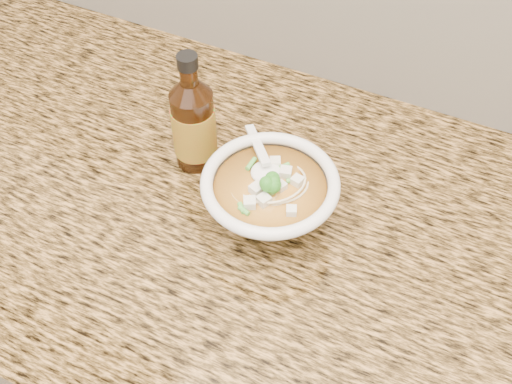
% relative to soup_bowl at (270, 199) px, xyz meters
% --- Properties ---
extents(counter_slab, '(4.00, 0.68, 0.04)m').
position_rel_soup_bowl_xyz_m(counter_slab, '(0.12, 0.00, -0.06)').
color(counter_slab, '#AA793E').
rests_on(counter_slab, cabinet).
extents(soup_bowl, '(0.18, 0.18, 0.10)m').
position_rel_soup_bowl_xyz_m(soup_bowl, '(0.00, 0.00, 0.00)').
color(soup_bowl, white).
rests_on(soup_bowl, counter_slab).
extents(hot_sauce_bottle, '(0.07, 0.07, 0.19)m').
position_rel_soup_bowl_xyz_m(hot_sauce_bottle, '(-0.14, 0.06, 0.03)').
color(hot_sauce_bottle, '#3E1D08').
rests_on(hot_sauce_bottle, counter_slab).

